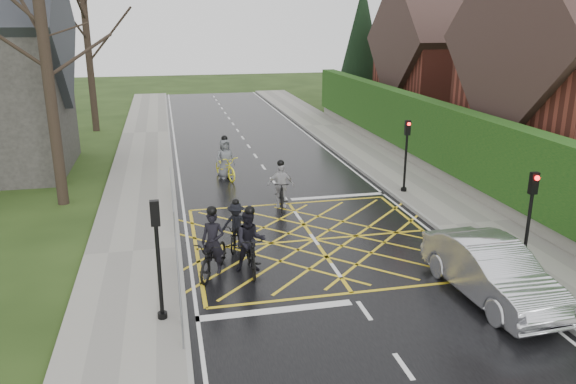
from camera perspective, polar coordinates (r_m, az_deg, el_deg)
name	(u,v)px	position (r m, az deg, el deg)	size (l,w,h in m)	color
ground	(314,240)	(19.28, 2.69, -4.87)	(120.00, 120.00, 0.00)	black
road	(314,240)	(19.28, 2.69, -4.86)	(9.00, 80.00, 0.01)	black
sidewalk_right	(474,224)	(21.53, 18.33, -3.15)	(3.00, 80.00, 0.15)	gray
sidewalk_left	(133,253)	(18.71, -15.45, -5.98)	(3.00, 80.00, 0.15)	gray
stone_wall	(441,172)	(27.26, 15.27, 1.95)	(0.50, 38.00, 0.70)	slate
hedge	(444,135)	(26.87, 15.57, 5.55)	(0.90, 38.00, 2.80)	#103B11
house_far	(458,63)	(40.36, 16.85, 12.42)	(9.80, 8.80, 10.30)	maroon
conifer	(361,48)	(45.97, 7.48, 14.28)	(4.60, 4.60, 10.00)	black
tree_far	(85,19)	(39.50, -19.91, 16.18)	(8.40, 8.40, 10.40)	black
railing_south	(178,276)	(15.18, -11.08, -8.34)	(0.05, 5.04, 1.03)	slate
railing_north	(172,193)	(22.19, -11.70, -0.06)	(0.05, 6.04, 1.03)	slate
traffic_light_ne	(406,157)	(24.23, 11.88, 3.52)	(0.24, 0.31, 3.21)	black
traffic_light_se	(528,225)	(17.25, 23.21, -3.13)	(0.24, 0.31, 3.21)	black
traffic_light_sw	(159,262)	(13.91, -13.01, -6.92)	(0.24, 0.31, 3.21)	black
cyclist_rear	(214,252)	(16.71, -7.57, -6.08)	(1.56, 2.27, 2.09)	black
cyclist_back	(251,247)	(16.70, -3.81, -5.61)	(0.94, 2.07, 2.05)	black
cyclist_mid	(237,229)	(18.57, -5.25, -3.81)	(1.11, 1.80, 1.65)	black
cyclist_front	(281,190)	(22.31, -0.71, 0.21)	(1.10, 2.00, 1.94)	black
cyclist_lead	(225,164)	(26.53, -6.38, 2.87)	(1.34, 2.25, 2.06)	yellow
car	(491,271)	(16.12, 19.96, -7.51)	(1.66, 4.77, 1.57)	silver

